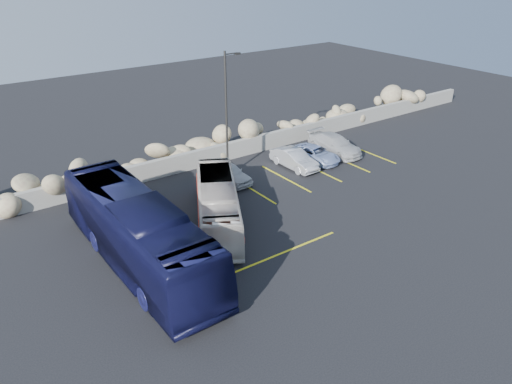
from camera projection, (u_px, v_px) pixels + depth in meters
ground at (291, 253)px, 24.29m from camera, size 90.00×90.00×0.00m
seawall at (175, 164)px, 32.80m from camera, size 60.00×0.40×1.20m
riprap_pile at (166, 149)px, 33.37m from camera, size 54.00×2.80×2.60m
parking_lines at (292, 189)px, 30.80m from camera, size 18.16×9.36×0.01m
lamppost at (227, 112)px, 30.71m from camera, size 1.14×0.18×8.00m
vintage_bus at (218, 204)px, 26.30m from camera, size 5.89×8.50×2.39m
tour_coach at (138, 232)px, 22.73m from camera, size 2.93×12.15×3.38m
car_a at (229, 173)px, 31.52m from camera, size 1.72×3.69×1.22m
car_b at (294, 159)px, 33.58m from camera, size 1.41×3.83×1.25m
car_c at (335, 144)px, 36.02m from camera, size 1.84×4.52×1.31m
car_d at (315, 154)px, 34.67m from camera, size 2.02×3.90×1.05m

